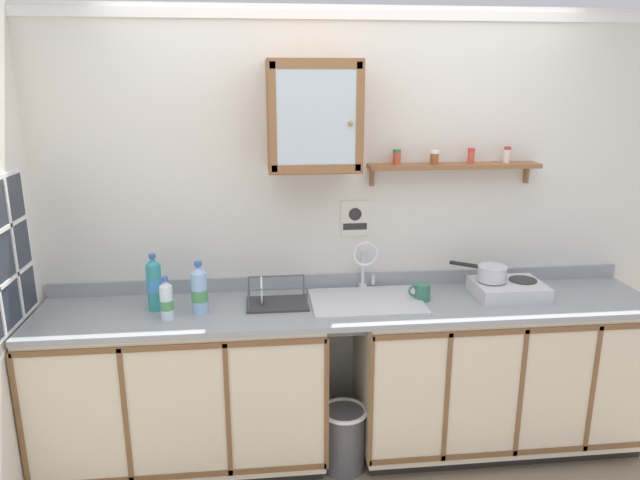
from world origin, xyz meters
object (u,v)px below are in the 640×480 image
bottle_water_blue_1 (199,290)px  trash_bin (344,437)px  bottle_water_clear_2 (167,301)px  mug (422,292)px  saucepan (491,273)px  wall_cabinet (313,116)px  warning_sign (355,219)px  sink (366,305)px  hot_plate_stove (508,289)px  bottle_detergent_teal_0 (154,284)px  dish_rack (275,301)px

bottle_water_blue_1 → trash_bin: bearing=-7.6°
bottle_water_clear_2 → mug: bottle_water_clear_2 is taller
bottle_water_blue_1 → bottle_water_clear_2: size_ratio=1.22×
saucepan → mug: 0.41m
mug → wall_cabinet: bearing=170.1°
mug → warning_sign: 0.55m
sink → hot_plate_stove: size_ratio=1.58×
bottle_water_clear_2 → trash_bin: (0.90, -0.03, -0.82)m
bottle_detergent_teal_0 → dish_rack: (0.62, -0.00, -0.12)m
hot_plate_stove → dish_rack: (-1.29, 0.01, -0.02)m
bottle_detergent_teal_0 → wall_cabinet: bearing=5.8°
dish_rack → wall_cabinet: wall_cabinet is taller
bottle_water_clear_2 → hot_plate_stove: bearing=4.0°
bottle_detergent_teal_0 → mug: (1.42, -0.02, -0.09)m
hot_plate_stove → bottle_detergent_teal_0: bearing=179.7°
sink → warning_sign: 0.49m
trash_bin → warning_sign: bearing=74.7°
sink → bottle_water_blue_1: sink is taller
sink → mug: sink is taller
sink → mug: size_ratio=5.02×
hot_plate_stove → bottle_water_blue_1: (-1.67, -0.06, 0.08)m
hot_plate_stove → trash_bin: (-0.93, -0.16, -0.77)m
hot_plate_stove → dish_rack: dish_rack is taller
bottle_water_clear_2 → dish_rack: size_ratio=0.69×
hot_plate_stove → bottle_detergent_teal_0: bottle_detergent_teal_0 is taller
sink → mug: 0.31m
sink → wall_cabinet: 1.05m
sink → trash_bin: (-0.14, -0.17, -0.70)m
hot_plate_stove → warning_sign: bearing=162.9°
bottle_water_clear_2 → warning_sign: (1.01, 0.38, 0.31)m
bottle_water_blue_1 → wall_cabinet: bearing=14.1°
hot_plate_stove → dish_rack: 1.29m
sink → bottle_water_blue_1: 0.90m
dish_rack → trash_bin: dish_rack is taller
sink → bottle_water_clear_2: (-1.04, -0.14, 0.12)m
sink → saucepan: 0.72m
bottle_water_blue_1 → warning_sign: (0.85, 0.31, 0.28)m
bottle_water_clear_2 → trash_bin: bearing=-1.8°
hot_plate_stove → saucepan: 0.13m
bottle_detergent_teal_0 → warning_sign: (1.09, 0.24, 0.26)m
bottle_water_blue_1 → warning_sign: warning_sign is taller
bottle_water_blue_1 → dish_rack: bottle_water_blue_1 is taller
bottle_water_clear_2 → dish_rack: (0.54, 0.13, -0.07)m
bottle_water_blue_1 → trash_bin: size_ratio=0.76×
saucepan → bottle_water_clear_2: bottle_water_clear_2 is taller
saucepan → mug: (-0.40, -0.03, -0.09)m
bottle_water_clear_2 → wall_cabinet: 1.19m
bottle_water_clear_2 → warning_sign: 1.12m
sink → saucepan: (0.70, 0.01, 0.16)m
bottle_detergent_teal_0 → bottle_water_clear_2: 0.16m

